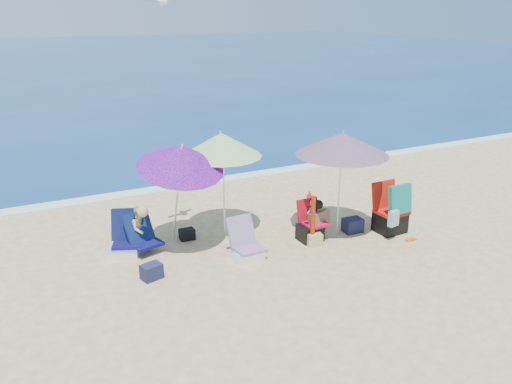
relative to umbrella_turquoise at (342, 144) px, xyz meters
name	(u,v)px	position (x,y,z in m)	size (l,w,h in m)	color
ground	(293,259)	(-1.51, -0.68, -1.95)	(120.00, 120.00, 0.00)	#D8BC84
sea	(40,61)	(-1.51, 44.32, -2.00)	(120.00, 80.00, 0.12)	navy
foam	(198,183)	(-1.51, 4.42, -1.93)	(120.00, 0.50, 0.04)	white
umbrella_turquoise	(342,144)	(0.00, 0.00, 0.00)	(2.30, 2.30, 2.22)	white
umbrella_striped	(221,145)	(-2.20, 1.10, -0.01)	(2.15, 2.15, 2.22)	white
umbrella_blue	(181,157)	(-3.20, 0.73, -0.05)	(1.96, 2.02, 2.32)	white
furled_umbrella	(312,216)	(-0.87, -0.32, -1.31)	(0.20, 0.19, 1.18)	#9D260B
chair_navy	(125,243)	(-4.33, 1.03, -1.74)	(0.87, 0.92, 0.82)	#0D0C43
chair_rainbow	(246,248)	(-2.31, -0.22, -1.75)	(0.65, 0.72, 0.77)	#ED6253
camp_chair_left	(310,228)	(-0.75, -0.07, -1.70)	(0.58, 0.51, 0.84)	#BC0D34
camp_chair_right	(391,214)	(1.00, -0.52, -1.55)	(0.71, 0.81, 1.13)	red
person_center	(315,219)	(-0.59, 0.02, -1.55)	(0.66, 0.63, 0.83)	tan
person_left	(141,229)	(-4.00, 1.03, -1.49)	(0.72, 0.73, 1.02)	tan
bag_navy_a	(152,272)	(-4.16, -0.20, -1.82)	(0.41, 0.34, 0.28)	#1C1E3E
bag_black_a	(187,234)	(-3.02, 1.11, -1.84)	(0.31, 0.24, 0.23)	black
bag_tan	(314,240)	(-0.82, -0.35, -1.83)	(0.33, 0.27, 0.26)	tan
bag_navy_b	(353,225)	(0.30, -0.14, -1.80)	(0.42, 0.33, 0.30)	#181A36
orange_item	(411,240)	(1.10, -1.06, -1.94)	(0.24, 0.11, 0.03)	#F14B19
seagull	(162,1)	(-3.29, 1.08, 2.73)	(0.69, 0.38, 0.13)	white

